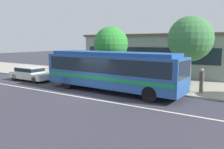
# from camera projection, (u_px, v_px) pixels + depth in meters

# --- Properties ---
(ground_plane) EXTENTS (120.00, 120.00, 0.00)m
(ground_plane) POSITION_uv_depth(u_px,v_px,m) (91.00, 95.00, 15.76)
(ground_plane) COLOR #353440
(sidewalk_slab) EXTENTS (60.00, 8.00, 0.12)m
(sidewalk_slab) POSITION_uv_depth(u_px,v_px,m) (136.00, 80.00, 21.63)
(sidewalk_slab) COLOR #A09D8D
(sidewalk_slab) RESTS_ON ground_plane
(lane_stripe_center) EXTENTS (56.00, 0.16, 0.01)m
(lane_stripe_center) POSITION_uv_depth(u_px,v_px,m) (83.00, 98.00, 15.09)
(lane_stripe_center) COLOR silver
(lane_stripe_center) RESTS_ON ground_plane
(transit_bus) EXTENTS (10.83, 2.95, 2.94)m
(transit_bus) POSITION_uv_depth(u_px,v_px,m) (111.00, 69.00, 16.60)
(transit_bus) COLOR #275296
(transit_bus) RESTS_ON ground_plane
(sedan_behind_bus) EXTENTS (4.33, 1.81, 1.29)m
(sedan_behind_bus) POSITION_uv_depth(u_px,v_px,m) (31.00, 73.00, 21.55)
(sedan_behind_bus) COLOR silver
(sedan_behind_bus) RESTS_ON ground_plane
(pedestrian_waiting_near_sign) EXTENTS (0.47, 0.47, 1.68)m
(pedestrian_waiting_near_sign) POSITION_uv_depth(u_px,v_px,m) (161.00, 75.00, 17.85)
(pedestrian_waiting_near_sign) COLOR #1F3045
(pedestrian_waiting_near_sign) RESTS_ON sidewalk_slab
(pedestrian_walking_along_curb) EXTENTS (0.44, 0.44, 1.71)m
(pedestrian_walking_along_curb) POSITION_uv_depth(u_px,v_px,m) (202.00, 79.00, 15.91)
(pedestrian_walking_along_curb) COLOR #796756
(pedestrian_walking_along_curb) RESTS_ON sidewalk_slab
(street_tree_near_stop) EXTENTS (3.14, 3.14, 4.93)m
(street_tree_near_stop) POSITION_uv_depth(u_px,v_px,m) (111.00, 44.00, 20.86)
(street_tree_near_stop) COLOR brown
(street_tree_near_stop) RESTS_ON sidewalk_slab
(street_tree_mid_block) EXTENTS (3.56, 3.56, 5.56)m
(street_tree_mid_block) POSITION_uv_depth(u_px,v_px,m) (190.00, 39.00, 18.02)
(street_tree_mid_block) COLOR brown
(street_tree_mid_block) RESTS_ON sidewalk_slab
(station_building) EXTENTS (16.11, 7.65, 4.48)m
(station_building) POSITION_uv_depth(u_px,v_px,m) (158.00, 54.00, 26.71)
(station_building) COLOR gray
(station_building) RESTS_ON ground_plane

